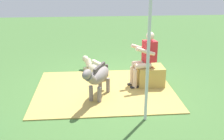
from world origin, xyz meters
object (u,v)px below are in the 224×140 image
Objects in this scene: hay_bale at (150,76)px; person_seated at (145,57)px; pony_lying at (97,69)px; tent_pole_left at (148,59)px; pony_standing at (98,76)px.

person_seated is at bearing 8.10° from hay_bale.
hay_bale reaches higher than pony_lying.
hay_bale is at bearing -105.36° from tent_pole_left.
person_seated is 1.06× the size of pony_lying.
person_seated is (0.16, 0.02, 0.52)m from hay_bale.
tent_pole_left reaches higher than pony_standing.
hay_bale is 2.01m from tent_pole_left.
pony_lying is 2.85m from tent_pole_left.
pony_lying is at bearing -35.43° from person_seated.
tent_pole_left is at bearing 130.98° from pony_standing.
tent_pole_left is at bearing 74.64° from hay_bale.
pony_lying is (1.34, -0.81, -0.06)m from hay_bale.
pony_lying is 0.52× the size of tent_pole_left.
pony_lying is (1.17, -0.84, -0.59)m from person_seated.
pony_standing is (1.18, 0.65, -0.23)m from person_seated.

